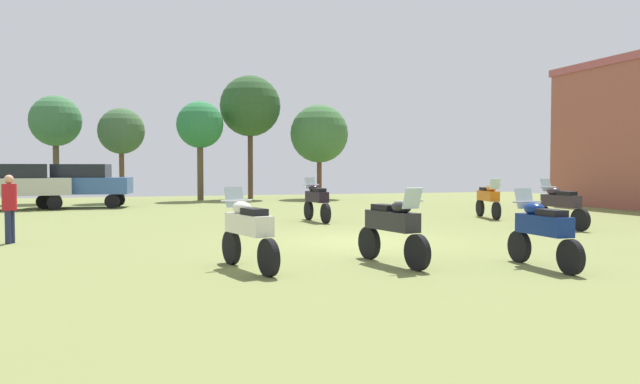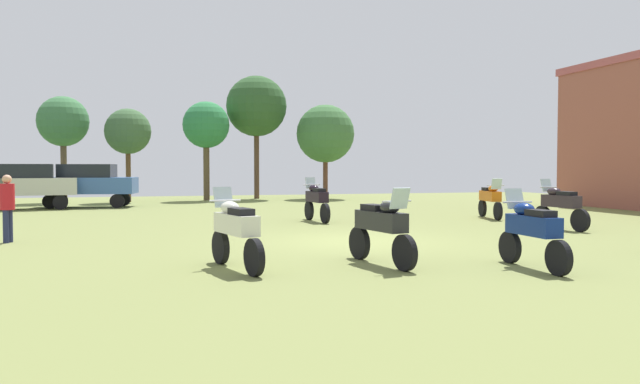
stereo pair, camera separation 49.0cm
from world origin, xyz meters
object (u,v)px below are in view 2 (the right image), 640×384
at_px(motorcycle_6, 490,198).
at_px(motorcycle_5, 532,230).
at_px(motorcycle_1, 560,205).
at_px(tree_6, 63,122).
at_px(car_3, 88,182).
at_px(tree_7, 128,132).
at_px(motorcycle_3, 236,229).
at_px(person_1, 7,203).
at_px(car_1, 24,183).
at_px(tree_1, 325,134).
at_px(tree_2, 206,126).
at_px(motorcycle_7, 317,200).
at_px(motorcycle_2, 381,226).
at_px(tree_4, 256,107).

bearing_deg(motorcycle_6, motorcycle_5, 74.33).
relative_size(motorcycle_1, tree_6, 0.40).
height_order(car_3, tree_7, tree_7).
distance_m(motorcycle_3, motorcycle_5, 5.42).
bearing_deg(person_1, motorcycle_6, 120.83).
xyz_separation_m(car_1, tree_1, (15.37, 5.49, 2.66)).
xyz_separation_m(motorcycle_6, car_1, (-17.24, 9.72, 0.44)).
bearing_deg(tree_2, tree_7, -170.34).
relative_size(motorcycle_7, tree_2, 0.41).
relative_size(tree_1, tree_7, 1.12).
bearing_deg(motorcycle_3, motorcycle_2, -19.41).
relative_size(car_3, tree_4, 0.63).
relative_size(motorcycle_1, car_1, 0.50).
distance_m(motorcycle_6, tree_1, 15.63).
height_order(tree_4, tree_7, tree_4).
distance_m(motorcycle_2, motorcycle_7, 9.49).
relative_size(motorcycle_3, motorcycle_7, 0.98).
distance_m(motorcycle_3, car_1, 19.66).
relative_size(motorcycle_2, person_1, 1.34).
height_order(car_3, tree_1, tree_1).
height_order(motorcycle_1, person_1, person_1).
bearing_deg(motorcycle_7, car_1, 134.29).
distance_m(person_1, tree_6, 18.59).
bearing_deg(tree_7, tree_2, 9.66).
distance_m(motorcycle_7, person_1, 9.63).
bearing_deg(tree_2, car_1, -147.12).
relative_size(motorcycle_1, motorcycle_3, 1.02).
height_order(motorcycle_2, motorcycle_5, motorcycle_2).
relative_size(motorcycle_1, motorcycle_5, 1.05).
relative_size(motorcycle_1, motorcycle_6, 0.99).
height_order(car_1, tree_4, tree_4).
height_order(motorcycle_6, car_1, car_1).
bearing_deg(motorcycle_6, tree_7, -36.43).
height_order(motorcycle_1, motorcycle_3, motorcycle_1).
xyz_separation_m(motorcycle_7, car_3, (-8.27, 10.05, 0.43)).
relative_size(motorcycle_2, motorcycle_3, 1.03).
relative_size(motorcycle_5, tree_2, 0.38).
bearing_deg(car_1, tree_4, -67.18).
height_order(motorcycle_6, tree_2, tree_2).
bearing_deg(tree_1, motorcycle_1, -84.75).
height_order(motorcycle_7, tree_4, tree_4).
distance_m(motorcycle_1, motorcycle_5, 7.88).
distance_m(tree_6, tree_7, 3.36).
height_order(car_1, car_3, same).
bearing_deg(motorcycle_6, motorcycle_7, 7.53).
relative_size(motorcycle_2, car_1, 0.50).
bearing_deg(motorcycle_3, motorcycle_5, -29.37).
relative_size(motorcycle_1, person_1, 1.32).
bearing_deg(tree_4, motorcycle_3, -100.52).
relative_size(motorcycle_5, motorcycle_7, 0.94).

